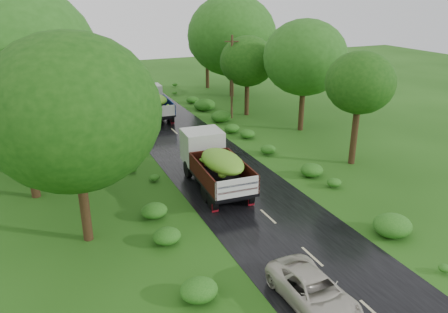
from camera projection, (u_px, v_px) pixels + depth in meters
ground at (312, 257)px, 19.39m from camera, size 120.00×120.00×0.00m
road at (259, 208)px, 23.66m from camera, size 6.50×80.00×0.02m
road_lines at (251, 200)px, 24.51m from camera, size 0.12×69.60×0.00m
truck_near at (213, 161)px, 25.74m from camera, size 2.79×7.03×2.90m
truck_far at (154, 101)px, 40.11m from camera, size 2.47×6.32×2.62m
car at (314, 291)px, 16.23m from camera, size 2.07×4.34×1.19m
utility_pole at (232, 77)px, 38.85m from camera, size 1.26×0.50×7.44m
trees_left at (26, 53)px, 31.77m from camera, size 6.66×34.82×9.67m
trees_right at (256, 50)px, 40.82m from camera, size 5.70×29.62×8.48m
shrubs at (200, 150)px, 31.22m from camera, size 11.90×44.00×0.70m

